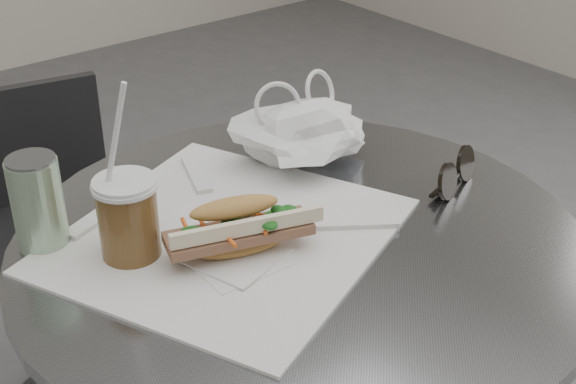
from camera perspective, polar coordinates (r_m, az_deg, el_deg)
chair_far at (r=1.75m, az=-15.57°, el=-6.12°), size 0.37×0.40×0.71m
sandwich_paper at (r=1.06m, az=-4.42°, el=-3.08°), size 0.53×0.51×0.00m
banh_mi at (r=1.00m, az=-3.62°, el=-2.59°), size 0.24×0.16×0.08m
iced_coffee at (r=1.01m, az=-11.31°, el=-1.79°), size 0.08×0.08×0.24m
sunglasses at (r=1.18m, az=11.77°, el=1.21°), size 0.12×0.06×0.05m
plastic_bag at (r=1.21m, az=1.33°, el=4.08°), size 0.20×0.16×0.10m
napkin_stack at (r=1.01m, az=-3.73°, el=-4.66°), size 0.13×0.13×0.01m
drink_can at (r=1.06m, az=-17.38°, el=-0.73°), size 0.07×0.07×0.12m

